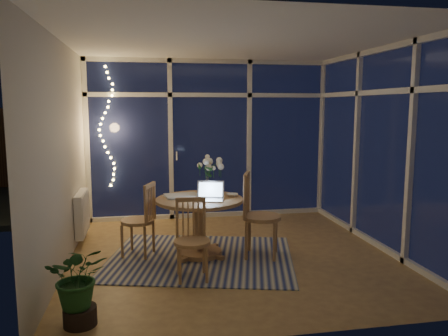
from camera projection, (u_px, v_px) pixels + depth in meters
The scene contains 25 objects.
floor at pixel (234, 255), 5.48m from camera, with size 4.00×4.00×0.00m, color olive.
ceiling at pixel (235, 41), 5.11m from camera, with size 4.00×4.00×0.00m, color white.
wall_back at pixel (210, 139), 7.24m from camera, with size 4.00×0.04×2.60m, color beige.
wall_front at pixel (287, 178), 3.35m from camera, with size 4.00×0.04×2.60m, color beige.
wall_left at pixel (62, 155), 4.94m from camera, with size 0.04×4.00×2.60m, color beige.
wall_right at pixel (385, 149), 5.65m from camera, with size 0.04×4.00×2.60m, color beige.
window_wall_back at pixel (210, 140), 7.20m from camera, with size 4.00×0.10×2.60m, color white.
window_wall_right at pixel (383, 149), 5.65m from camera, with size 0.10×4.00×2.60m, color white.
radiator at pixel (82, 213), 5.95m from camera, with size 0.10×0.70×0.58m, color white.
fairy_lights at pixel (106, 127), 6.80m from camera, with size 0.24×0.10×1.85m, color #FFD066, non-canonical shape.
garden_patio at pixel (212, 187), 10.45m from camera, with size 12.00×6.00×0.10m, color black.
garden_fence at pixel (189, 145), 10.71m from camera, with size 11.00×0.08×1.80m, color #352013.
neighbour_roof at pixel (188, 95), 13.50m from camera, with size 7.00×3.00×2.20m, color #353740.
garden_shrubs at pixel (159, 178), 8.58m from camera, with size 0.90×0.90×0.90m, color black.
rug at pixel (201, 258), 5.34m from camera, with size 2.21×1.77×0.01m, color beige.
dining_table at pixel (200, 227), 5.39m from camera, with size 1.07×1.07×0.73m, color #9B7346.
chair_left at pixel (138, 219), 5.38m from camera, with size 0.43×0.43×0.93m, color #9B7346.
chair_right at pixel (262, 215), 5.33m from camera, with size 0.49×0.49×1.06m, color #9B7346.
chair_front at pixel (192, 240), 4.63m from camera, with size 0.41×0.41×0.88m, color #9B7346.
laptop at pixel (210, 191), 5.20m from camera, with size 0.33×0.28×0.24m, color silver, non-canonical shape.
flower_vase at pixel (208, 185), 5.65m from camera, with size 0.20×0.20×0.21m, color white.
bowl at pixel (232, 195), 5.45m from camera, with size 0.15×0.15×0.04m, color white.
newspapers at pixel (184, 196), 5.43m from camera, with size 0.41×0.31×0.02m, color silver.
phone at pixel (209, 199), 5.29m from camera, with size 0.11×0.05×0.01m, color black.
potted_plant at pixel (79, 282), 3.66m from camera, with size 0.54×0.47×0.76m, color #1B4D20.
Camera 1 is at (-1.07, -5.16, 1.85)m, focal length 35.00 mm.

